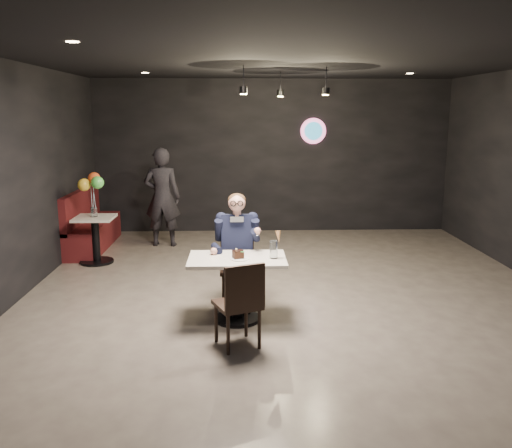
{
  "coord_description": "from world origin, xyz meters",
  "views": [
    {
      "loc": [
        -0.69,
        -6.26,
        2.36
      ],
      "look_at": [
        -0.47,
        0.26,
        1.01
      ],
      "focal_mm": 38.0,
      "sensor_mm": 36.0,
      "label": 1
    }
  ],
  "objects_px": {
    "main_table": "(237,289)",
    "balloon_vase": "(94,212)",
    "passerby": "(162,197)",
    "side_table": "(96,240)",
    "booth_bench": "(93,219)",
    "seated_man": "(237,248)",
    "chair_far": "(237,268)",
    "chair_near": "(237,303)",
    "sundae_glass": "(274,250)"
  },
  "relations": [
    {
      "from": "passerby",
      "to": "seated_man",
      "type": "bearing_deg",
      "value": 116.58
    },
    {
      "from": "seated_man",
      "to": "balloon_vase",
      "type": "bearing_deg",
      "value": 138.75
    },
    {
      "from": "main_table",
      "to": "passerby",
      "type": "bearing_deg",
      "value": 110.03
    },
    {
      "from": "side_table",
      "to": "seated_man",
      "type": "bearing_deg",
      "value": -41.25
    },
    {
      "from": "seated_man",
      "to": "sundae_glass",
      "type": "height_order",
      "value": "seated_man"
    },
    {
      "from": "chair_near",
      "to": "seated_man",
      "type": "height_order",
      "value": "seated_man"
    },
    {
      "from": "main_table",
      "to": "side_table",
      "type": "bearing_deg",
      "value": 131.72
    },
    {
      "from": "chair_far",
      "to": "chair_near",
      "type": "bearing_deg",
      "value": -90.0
    },
    {
      "from": "seated_man",
      "to": "sundae_glass",
      "type": "xyz_separation_m",
      "value": [
        0.41,
        -0.59,
        0.13
      ]
    },
    {
      "from": "seated_man",
      "to": "side_table",
      "type": "distance_m",
      "value": 3.01
    },
    {
      "from": "booth_bench",
      "to": "balloon_vase",
      "type": "relative_size",
      "value": 13.72
    },
    {
      "from": "booth_bench",
      "to": "side_table",
      "type": "relative_size",
      "value": 2.74
    },
    {
      "from": "passerby",
      "to": "side_table",
      "type": "bearing_deg",
      "value": 54.27
    },
    {
      "from": "chair_far",
      "to": "side_table",
      "type": "relative_size",
      "value": 1.22
    },
    {
      "from": "seated_man",
      "to": "passerby",
      "type": "relative_size",
      "value": 0.82
    },
    {
      "from": "side_table",
      "to": "main_table",
      "type": "bearing_deg",
      "value": -48.28
    },
    {
      "from": "seated_man",
      "to": "balloon_vase",
      "type": "xyz_separation_m",
      "value": [
        -2.25,
        1.97,
        0.11
      ]
    },
    {
      "from": "main_table",
      "to": "side_table",
      "type": "xyz_separation_m",
      "value": [
        -2.25,
        2.52,
        0.0
      ]
    },
    {
      "from": "chair_near",
      "to": "balloon_vase",
      "type": "height_order",
      "value": "chair_near"
    },
    {
      "from": "chair_far",
      "to": "passerby",
      "type": "relative_size",
      "value": 0.52
    },
    {
      "from": "chair_near",
      "to": "side_table",
      "type": "height_order",
      "value": "chair_near"
    },
    {
      "from": "seated_man",
      "to": "sundae_glass",
      "type": "relative_size",
      "value": 7.21
    },
    {
      "from": "booth_bench",
      "to": "side_table",
      "type": "xyz_separation_m",
      "value": [
        0.3,
        -1.0,
        -0.14
      ]
    },
    {
      "from": "chair_far",
      "to": "booth_bench",
      "type": "relative_size",
      "value": 0.45
    },
    {
      "from": "chair_near",
      "to": "balloon_vase",
      "type": "xyz_separation_m",
      "value": [
        -2.25,
        3.21,
        0.37
      ]
    },
    {
      "from": "main_table",
      "to": "balloon_vase",
      "type": "distance_m",
      "value": 3.41
    },
    {
      "from": "main_table",
      "to": "chair_far",
      "type": "xyz_separation_m",
      "value": [
        -0.0,
        0.55,
        0.09
      ]
    },
    {
      "from": "seated_man",
      "to": "chair_far",
      "type": "bearing_deg",
      "value": 90.0
    },
    {
      "from": "balloon_vase",
      "to": "passerby",
      "type": "xyz_separation_m",
      "value": [
        0.92,
        1.13,
        0.05
      ]
    },
    {
      "from": "seated_man",
      "to": "side_table",
      "type": "height_order",
      "value": "seated_man"
    },
    {
      "from": "booth_bench",
      "to": "passerby",
      "type": "relative_size",
      "value": 1.17
    },
    {
      "from": "seated_man",
      "to": "side_table",
      "type": "xyz_separation_m",
      "value": [
        -2.25,
        1.97,
        -0.34
      ]
    },
    {
      "from": "chair_far",
      "to": "balloon_vase",
      "type": "bearing_deg",
      "value": 138.75
    },
    {
      "from": "chair_far",
      "to": "sundae_glass",
      "type": "height_order",
      "value": "sundae_glass"
    },
    {
      "from": "seated_man",
      "to": "balloon_vase",
      "type": "distance_m",
      "value": 2.99
    },
    {
      "from": "side_table",
      "to": "chair_far",
      "type": "bearing_deg",
      "value": -41.25
    },
    {
      "from": "balloon_vase",
      "to": "chair_far",
      "type": "bearing_deg",
      "value": -41.25
    },
    {
      "from": "chair_near",
      "to": "side_table",
      "type": "distance_m",
      "value": 3.92
    },
    {
      "from": "main_table",
      "to": "booth_bench",
      "type": "relative_size",
      "value": 0.53
    },
    {
      "from": "main_table",
      "to": "balloon_vase",
      "type": "xyz_separation_m",
      "value": [
        -2.25,
        2.52,
        0.45
      ]
    },
    {
      "from": "seated_man",
      "to": "sundae_glass",
      "type": "bearing_deg",
      "value": -54.98
    },
    {
      "from": "chair_far",
      "to": "sundae_glass",
      "type": "relative_size",
      "value": 4.6
    },
    {
      "from": "main_table",
      "to": "passerby",
      "type": "height_order",
      "value": "passerby"
    },
    {
      "from": "seated_man",
      "to": "passerby",
      "type": "xyz_separation_m",
      "value": [
        -1.33,
        3.1,
        0.16
      ]
    },
    {
      "from": "chair_far",
      "to": "sundae_glass",
      "type": "bearing_deg",
      "value": -54.98
    },
    {
      "from": "seated_man",
      "to": "passerby",
      "type": "distance_m",
      "value": 3.38
    },
    {
      "from": "main_table",
      "to": "side_table",
      "type": "height_order",
      "value": "side_table"
    },
    {
      "from": "main_table",
      "to": "sundae_glass",
      "type": "relative_size",
      "value": 5.5
    },
    {
      "from": "side_table",
      "to": "balloon_vase",
      "type": "distance_m",
      "value": 0.45
    },
    {
      "from": "main_table",
      "to": "booth_bench",
      "type": "distance_m",
      "value": 4.35
    }
  ]
}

